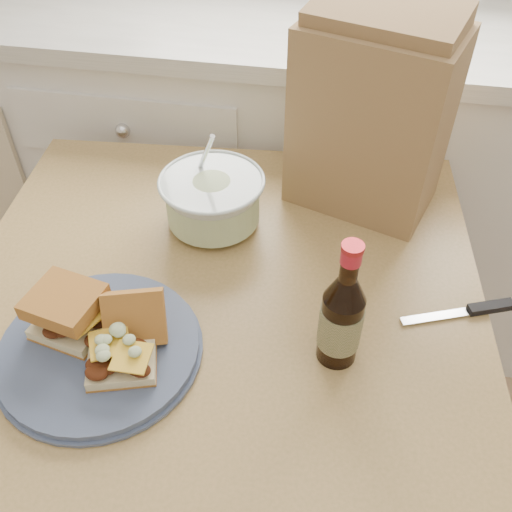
% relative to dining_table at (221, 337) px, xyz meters
% --- Properties ---
extents(cabinet_run, '(2.50, 0.64, 0.94)m').
position_rel_dining_table_xyz_m(cabinet_run, '(0.16, 0.79, -0.17)').
color(cabinet_run, white).
rests_on(cabinet_run, ground).
extents(dining_table, '(0.97, 0.97, 0.75)m').
position_rel_dining_table_xyz_m(dining_table, '(0.00, 0.00, 0.00)').
color(dining_table, tan).
rests_on(dining_table, ground).
extents(plate, '(0.31, 0.31, 0.02)m').
position_rel_dining_table_xyz_m(plate, '(-0.15, -0.15, 0.12)').
color(plate, '#475373').
rests_on(plate, dining_table).
extents(sandwich_left, '(0.12, 0.11, 0.08)m').
position_rel_dining_table_xyz_m(sandwich_left, '(-0.20, -0.12, 0.17)').
color(sandwich_left, beige).
rests_on(sandwich_left, plate).
extents(sandwich_right, '(0.12, 0.16, 0.08)m').
position_rel_dining_table_xyz_m(sandwich_right, '(-0.10, -0.15, 0.16)').
color(sandwich_right, beige).
rests_on(sandwich_right, plate).
extents(coleslaw_bowl, '(0.20, 0.20, 0.20)m').
position_rel_dining_table_xyz_m(coleslaw_bowl, '(-0.05, 0.19, 0.16)').
color(coleslaw_bowl, silver).
rests_on(coleslaw_bowl, dining_table).
extents(beer_bottle, '(0.06, 0.06, 0.23)m').
position_rel_dining_table_xyz_m(beer_bottle, '(0.21, -0.08, 0.20)').
color(beer_bottle, black).
rests_on(beer_bottle, dining_table).
extents(knife, '(0.19, 0.09, 0.01)m').
position_rel_dining_table_xyz_m(knife, '(0.43, 0.05, 0.12)').
color(knife, silver).
rests_on(knife, dining_table).
extents(paper_bag, '(0.31, 0.25, 0.35)m').
position_rel_dining_table_xyz_m(paper_bag, '(0.22, 0.32, 0.28)').
color(paper_bag, '#946C47').
rests_on(paper_bag, dining_table).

